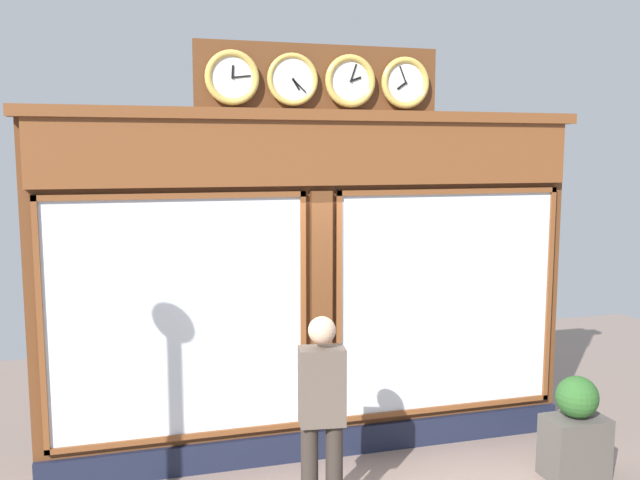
% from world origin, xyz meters
% --- Properties ---
extents(shop_facade, '(5.30, 0.42, 3.93)m').
position_xyz_m(shop_facade, '(-0.00, -0.12, 1.72)').
color(shop_facade, '#5B3319').
rests_on(shop_facade, ground_plane).
extents(pedestrian, '(0.39, 0.26, 1.69)m').
position_xyz_m(pedestrian, '(0.30, 1.11, 0.93)').
color(pedestrian, '#312A24').
rests_on(pedestrian, ground_plane).
extents(planter_box, '(0.56, 0.36, 0.57)m').
position_xyz_m(planter_box, '(-2.13, 1.02, 0.29)').
color(planter_box, '#4C4742').
rests_on(planter_box, ground_plane).
extents(planter_shrub, '(0.38, 0.38, 0.38)m').
position_xyz_m(planter_shrub, '(-2.13, 1.02, 0.76)').
color(planter_shrub, '#285623').
rests_on(planter_shrub, planter_box).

